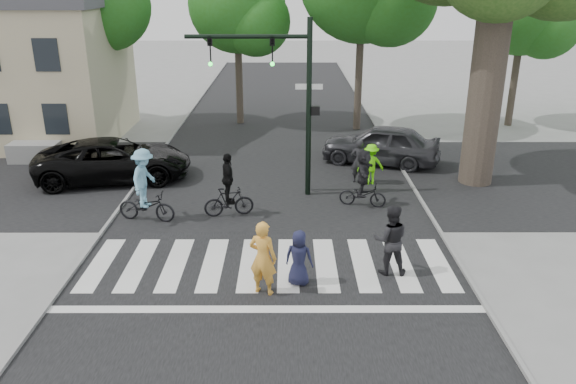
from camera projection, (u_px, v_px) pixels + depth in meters
name	position (u px, v px, depth m)	size (l,w,h in m)	color
ground	(268.00, 283.00, 14.00)	(120.00, 120.00, 0.00)	gray
road_stem	(273.00, 207.00, 18.67)	(10.00, 70.00, 0.01)	black
road_cross	(275.00, 177.00, 21.48)	(70.00, 10.00, 0.01)	black
curb_left	(121.00, 206.00, 18.65)	(0.10, 70.00, 0.10)	gray
curb_right	(424.00, 206.00, 18.66)	(0.10, 70.00, 0.10)	gray
crosswalk	(269.00, 270.00, 14.61)	(10.00, 3.85, 0.01)	silver
traffic_signal	(283.00, 84.00, 18.41)	(4.45, 0.29, 6.00)	black
bg_tree_2	(242.00, 8.00, 27.49)	(5.04, 4.80, 8.40)	brown
bg_tree_4	(530.00, 12.00, 27.10)	(4.83, 4.60, 8.15)	brown
house	(26.00, 57.00, 25.71)	(8.40, 8.10, 8.82)	#BCB891
pedestrian_woman	(263.00, 258.00, 13.24)	(0.68, 0.45, 1.88)	gold
pedestrian_child	(299.00, 258.00, 13.73)	(0.70, 0.45, 1.43)	#1B1D3A
pedestrian_adult	(390.00, 240.00, 14.19)	(0.91, 0.71, 1.86)	black
cyclist_left	(145.00, 190.00, 17.31)	(1.93, 1.30, 2.33)	black
cyclist_mid	(228.00, 191.00, 17.72)	(1.64, 1.02, 2.07)	black
cyclist_right	(363.00, 181.00, 18.48)	(1.63, 1.51, 1.97)	black
car_suv	(114.00, 160.00, 20.96)	(2.60, 5.64, 1.57)	black
car_grey	(381.00, 144.00, 22.89)	(1.91, 4.75, 1.62)	#2E2E32
bystander_hivis	(371.00, 164.00, 20.57)	(0.98, 0.56, 1.52)	#62F20B
bystander_dark	(359.00, 161.00, 20.71)	(0.60, 0.39, 1.64)	black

